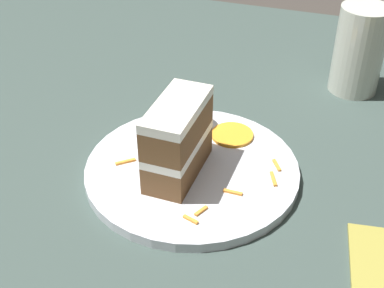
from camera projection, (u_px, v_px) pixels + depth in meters
The scene contains 8 objects.
ground_plane at pixel (173, 188), 0.68m from camera, with size 6.00×6.00×0.00m, color #38332D.
dining_table at pixel (173, 181), 0.68m from camera, with size 1.17×1.17×0.02m, color #384742.
plate at pixel (192, 170), 0.67m from camera, with size 0.27×0.27×0.01m, color silver.
cake_slice at pixel (178, 139), 0.63m from camera, with size 0.05×0.11×0.10m.
cream_dollop at pixel (188, 110), 0.72m from camera, with size 0.06×0.05×0.05m, color white.
orange_garnish at pixel (232, 135), 0.71m from camera, with size 0.06×0.06×0.00m, color orange.
carrot_shreds_scatter at pixel (210, 179), 0.64m from camera, with size 0.20×0.15×0.00m.
drinking_glass at pixel (358, 56), 0.81m from camera, with size 0.07×0.07×0.13m.
Camera 1 is at (0.19, -0.48, 0.44)m, focal length 50.00 mm.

